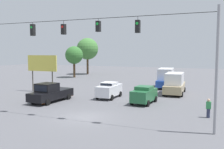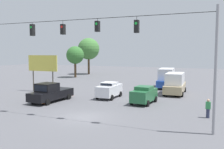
{
  "view_description": "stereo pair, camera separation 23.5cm",
  "coord_description": "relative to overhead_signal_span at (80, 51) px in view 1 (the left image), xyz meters",
  "views": [
    {
      "loc": [
        -10.24,
        18.07,
        5.5
      ],
      "look_at": [
        0.67,
        -7.75,
        2.96
      ],
      "focal_mm": 40.0,
      "sensor_mm": 36.0,
      "label": 1
    },
    {
      "loc": [
        -10.45,
        17.98,
        5.5
      ],
      "look_at": [
        0.67,
        -7.75,
        2.96
      ],
      "focal_mm": 40.0,
      "sensor_mm": 36.0,
      "label": 2
    }
  ],
  "objects": [
    {
      "name": "sedan_white_withflow_mid",
      "position": [
        1.55,
        -9.44,
        -4.56
      ],
      "size": [
        2.06,
        4.23,
        1.89
      ],
      "color": "silver",
      "rests_on": "ground_plane"
    },
    {
      "name": "tree_horizon_right",
      "position": [
        19.21,
        -36.6,
        0.69
      ],
      "size": [
        5.29,
        5.29,
        8.91
      ],
      "color": "#4C3823",
      "rests_on": "ground_plane"
    },
    {
      "name": "traffic_cone_third",
      "position": [
        6.6,
        -9.02,
        -5.22
      ],
      "size": [
        0.42,
        0.42,
        0.64
      ],
      "primitive_type": "cone",
      "color": "orange",
      "rests_on": "ground_plane"
    },
    {
      "name": "box_truck_blue_oncoming_deep",
      "position": [
        -3.02,
        -21.02,
        -4.09
      ],
      "size": [
        2.9,
        7.23,
        2.97
      ],
      "color": "#234CB2",
      "rests_on": "ground_plane"
    },
    {
      "name": "pedestrian",
      "position": [
        -9.74,
        -4.36,
        -4.75
      ],
      "size": [
        0.4,
        0.28,
        1.6
      ],
      "color": "#2D334C",
      "rests_on": "ground_plane"
    },
    {
      "name": "traffic_cone_second",
      "position": [
        6.73,
        -6.39,
        -5.22
      ],
      "size": [
        0.42,
        0.42,
        0.64
      ],
      "primitive_type": "cone",
      "color": "orange",
      "rests_on": "ground_plane"
    },
    {
      "name": "pickup_truck_black_parked_shoulder",
      "position": [
        6.64,
        -4.78,
        -4.57
      ],
      "size": [
        2.55,
        5.69,
        2.12
      ],
      "color": "black",
      "rests_on": "ground_plane"
    },
    {
      "name": "tree_horizon_left",
      "position": [
        18.16,
        -28.64,
        -0.75
      ],
      "size": [
        3.81,
        3.81,
        6.74
      ],
      "color": "#4C3823",
      "rests_on": "ground_plane"
    },
    {
      "name": "box_truck_tan_oncoming_far",
      "position": [
        -5.22,
        -15.37,
        -4.17
      ],
      "size": [
        2.71,
        6.44,
        2.79
      ],
      "color": "tan",
      "rests_on": "ground_plane"
    },
    {
      "name": "overhead_signal_span",
      "position": [
        0.0,
        0.0,
        0.0
      ],
      "size": [
        20.65,
        0.38,
        8.54
      ],
      "color": "#939399",
      "rests_on": "ground_plane"
    },
    {
      "name": "roadside_billboard",
      "position": [
        11.91,
        -10.08,
        -1.85
      ],
      "size": [
        4.78,
        0.16,
        5.06
      ],
      "color": "#4C473D",
      "rests_on": "ground_plane"
    },
    {
      "name": "traffic_cone_nearest",
      "position": [
        6.59,
        -3.43,
        -5.22
      ],
      "size": [
        0.42,
        0.42,
        0.64
      ],
      "primitive_type": "cone",
      "color": "orange",
      "rests_on": "ground_plane"
    },
    {
      "name": "ground_plane",
      "position": [
        -0.05,
        -0.38,
        -5.54
      ],
      "size": [
        140.0,
        140.0,
        0.0
      ],
      "primitive_type": "plane",
      "color": "#56565B"
    },
    {
      "name": "sedan_green_crossing_near",
      "position": [
        -3.19,
        -7.93,
        -4.57
      ],
      "size": [
        2.19,
        4.09,
        1.86
      ],
      "color": "#236038",
      "rests_on": "ground_plane"
    }
  ]
}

